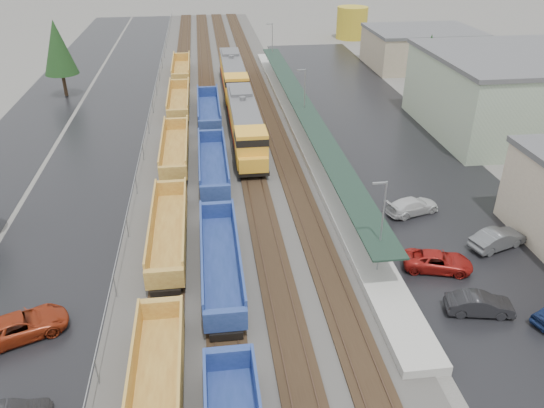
{
  "coord_description": "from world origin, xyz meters",
  "views": [
    {
      "loc": [
        -2.42,
        -10.98,
        23.91
      ],
      "look_at": [
        2.75,
        28.7,
        2.0
      ],
      "focal_mm": 35.0,
      "sensor_mm": 36.0,
      "label": 1
    }
  ],
  "objects_px": {
    "well_string_blue": "(221,261)",
    "parked_car_east_b": "(438,261)",
    "storage_tank": "(352,23)",
    "parked_car_east_a": "(480,304)",
    "locomotive_lead": "(245,125)",
    "locomotive_trail": "(233,76)",
    "parked_car_east_c": "(413,206)",
    "well_string_yellow": "(173,184)",
    "parked_car_east_e": "(498,239)",
    "parked_car_west_c": "(21,326)"
  },
  "relations": [
    {
      "from": "well_string_blue",
      "to": "parked_car_east_b",
      "type": "relative_size",
      "value": 16.36
    },
    {
      "from": "storage_tank",
      "to": "parked_car_east_a",
      "type": "relative_size",
      "value": 1.47
    },
    {
      "from": "locomotive_lead",
      "to": "storage_tank",
      "type": "height_order",
      "value": "storage_tank"
    },
    {
      "from": "locomotive_trail",
      "to": "well_string_blue",
      "type": "bearing_deg",
      "value": -94.95
    },
    {
      "from": "parked_car_east_b",
      "to": "parked_car_east_a",
      "type": "bearing_deg",
      "value": -156.14
    },
    {
      "from": "parked_car_east_c",
      "to": "locomotive_lead",
      "type": "bearing_deg",
      "value": 20.56
    },
    {
      "from": "parked_car_east_b",
      "to": "well_string_yellow",
      "type": "bearing_deg",
      "value": 69.52
    },
    {
      "from": "parked_car_east_a",
      "to": "parked_car_east_c",
      "type": "height_order",
      "value": "parked_car_east_a"
    },
    {
      "from": "locomotive_trail",
      "to": "storage_tank",
      "type": "relative_size",
      "value": 3.26
    },
    {
      "from": "locomotive_trail",
      "to": "parked_car_east_b",
      "type": "height_order",
      "value": "locomotive_trail"
    },
    {
      "from": "locomotive_trail",
      "to": "parked_car_east_e",
      "type": "height_order",
      "value": "locomotive_trail"
    },
    {
      "from": "well_string_yellow",
      "to": "parked_car_east_b",
      "type": "distance_m",
      "value": 25.28
    },
    {
      "from": "locomotive_trail",
      "to": "parked_car_east_c",
      "type": "relative_size",
      "value": 4.27
    },
    {
      "from": "parked_car_east_c",
      "to": "storage_tank",
      "type": "bearing_deg",
      "value": -27.44
    },
    {
      "from": "locomotive_lead",
      "to": "well_string_blue",
      "type": "height_order",
      "value": "locomotive_lead"
    },
    {
      "from": "parked_car_east_c",
      "to": "well_string_yellow",
      "type": "bearing_deg",
      "value": 57.17
    },
    {
      "from": "locomotive_lead",
      "to": "well_string_yellow",
      "type": "relative_size",
      "value": 0.21
    },
    {
      "from": "well_string_yellow",
      "to": "locomotive_lead",
      "type": "bearing_deg",
      "value": 55.61
    },
    {
      "from": "parked_car_east_e",
      "to": "well_string_yellow",
      "type": "bearing_deg",
      "value": 45.54
    },
    {
      "from": "locomotive_trail",
      "to": "well_string_yellow",
      "type": "xyz_separation_m",
      "value": [
        -8.0,
        -32.69,
        -1.35
      ]
    },
    {
      "from": "storage_tank",
      "to": "parked_car_east_b",
      "type": "distance_m",
      "value": 86.41
    },
    {
      "from": "locomotive_lead",
      "to": "parked_car_east_a",
      "type": "distance_m",
      "value": 34.49
    },
    {
      "from": "locomotive_trail",
      "to": "parked_car_east_a",
      "type": "height_order",
      "value": "locomotive_trail"
    },
    {
      "from": "locomotive_lead",
      "to": "parked_car_west_c",
      "type": "distance_m",
      "value": 34.63
    },
    {
      "from": "parked_car_west_c",
      "to": "parked_car_east_b",
      "type": "xyz_separation_m",
      "value": [
        29.4,
        3.52,
        -0.08
      ]
    },
    {
      "from": "locomotive_lead",
      "to": "locomotive_trail",
      "type": "xyz_separation_m",
      "value": [
        0.0,
        21.0,
        0.0
      ]
    },
    {
      "from": "parked_car_west_c",
      "to": "parked_car_east_e",
      "type": "height_order",
      "value": "parked_car_east_e"
    },
    {
      "from": "parked_car_east_e",
      "to": "parked_car_east_b",
      "type": "bearing_deg",
      "value": 91.84
    },
    {
      "from": "locomotive_trail",
      "to": "storage_tank",
      "type": "distance_m",
      "value": 46.78
    },
    {
      "from": "well_string_yellow",
      "to": "storage_tank",
      "type": "xyz_separation_m",
      "value": [
        36.21,
        70.0,
        2.08
      ]
    },
    {
      "from": "locomotive_lead",
      "to": "parked_car_east_e",
      "type": "xyz_separation_m",
      "value": [
        18.42,
        -24.32,
        -1.77
      ]
    },
    {
      "from": "locomotive_lead",
      "to": "well_string_blue",
      "type": "bearing_deg",
      "value": -99.03
    },
    {
      "from": "locomotive_lead",
      "to": "storage_tank",
      "type": "bearing_deg",
      "value": 64.19
    },
    {
      "from": "parked_car_west_c",
      "to": "parked_car_east_a",
      "type": "height_order",
      "value": "parked_car_west_c"
    },
    {
      "from": "parked_car_east_a",
      "to": "parked_car_east_c",
      "type": "distance_m",
      "value": 13.86
    },
    {
      "from": "locomotive_trail",
      "to": "well_string_blue",
      "type": "distance_m",
      "value": 46.35
    },
    {
      "from": "well_string_yellow",
      "to": "parked_car_east_e",
      "type": "distance_m",
      "value": 29.29
    },
    {
      "from": "parked_car_east_b",
      "to": "parked_car_east_e",
      "type": "bearing_deg",
      "value": -53.58
    },
    {
      "from": "parked_car_east_a",
      "to": "parked_car_east_b",
      "type": "xyz_separation_m",
      "value": [
        -0.75,
        5.23,
        -0.02
      ]
    },
    {
      "from": "well_string_yellow",
      "to": "parked_car_east_b",
      "type": "xyz_separation_m",
      "value": [
        20.41,
        -14.91,
        -0.5
      ]
    },
    {
      "from": "storage_tank",
      "to": "parked_car_east_c",
      "type": "bearing_deg",
      "value": -100.81
    },
    {
      "from": "well_string_blue",
      "to": "parked_car_west_c",
      "type": "xyz_separation_m",
      "value": [
        -13.0,
        -4.96,
        -0.43
      ]
    },
    {
      "from": "parked_car_east_a",
      "to": "parked_car_east_e",
      "type": "distance_m",
      "value": 9.16
    },
    {
      "from": "storage_tank",
      "to": "parked_car_east_e",
      "type": "bearing_deg",
      "value": -96.75
    },
    {
      "from": "parked_car_west_c",
      "to": "locomotive_lead",
      "type": "bearing_deg",
      "value": -51.65
    },
    {
      "from": "well_string_yellow",
      "to": "parked_car_east_e",
      "type": "height_order",
      "value": "well_string_yellow"
    },
    {
      "from": "locomotive_trail",
      "to": "parked_car_east_a",
      "type": "xyz_separation_m",
      "value": [
        13.16,
        -52.83,
        -1.83
      ]
    },
    {
      "from": "parked_car_west_c",
      "to": "parked_car_east_b",
      "type": "bearing_deg",
      "value": -105.39
    },
    {
      "from": "well_string_blue",
      "to": "parked_car_east_c",
      "type": "bearing_deg",
      "value": 22.17
    },
    {
      "from": "locomotive_lead",
      "to": "parked_car_east_c",
      "type": "distance_m",
      "value": 22.64
    }
  ]
}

